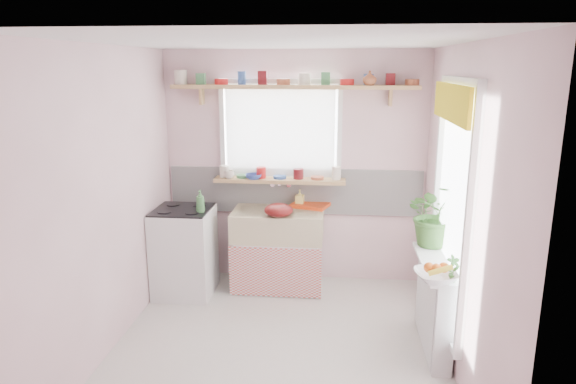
# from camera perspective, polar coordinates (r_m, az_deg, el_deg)

# --- Properties ---
(room) EXTENTS (3.20, 3.20, 3.20)m
(room) POSITION_cam_1_polar(r_m,az_deg,el_deg) (4.79, 7.88, 2.17)
(room) COLOR beige
(room) RESTS_ON ground
(sink_unit) EXTENTS (0.95, 0.65, 1.11)m
(sink_unit) POSITION_cam_1_polar(r_m,az_deg,el_deg) (5.50, -1.11, -6.31)
(sink_unit) COLOR white
(sink_unit) RESTS_ON ground
(cooker) EXTENTS (0.58, 0.58, 0.93)m
(cooker) POSITION_cam_1_polar(r_m,az_deg,el_deg) (5.46, -11.43, -6.45)
(cooker) COLOR white
(cooker) RESTS_ON ground
(radiator_ledge) EXTENTS (0.22, 0.95, 0.78)m
(radiator_ledge) POSITION_cam_1_polar(r_m,az_deg,el_deg) (4.55, 15.97, -11.87)
(radiator_ledge) COLOR white
(radiator_ledge) RESTS_ON ground
(windowsill) EXTENTS (1.40, 0.22, 0.04)m
(windowsill) POSITION_cam_1_polar(r_m,az_deg,el_deg) (5.48, -0.92, 1.32)
(windowsill) COLOR tan
(windowsill) RESTS_ON room
(pine_shelf) EXTENTS (2.52, 0.24, 0.04)m
(pine_shelf) POSITION_cam_1_polar(r_m,az_deg,el_deg) (5.33, 0.66, 11.60)
(pine_shelf) COLOR tan
(pine_shelf) RESTS_ON room
(shelf_crockery) EXTENTS (2.47, 0.11, 0.12)m
(shelf_crockery) POSITION_cam_1_polar(r_m,az_deg,el_deg) (5.33, 0.20, 12.40)
(shelf_crockery) COLOR silver
(shelf_crockery) RESTS_ON pine_shelf
(sill_crockery) EXTENTS (1.35, 0.11, 0.12)m
(sill_crockery) POSITION_cam_1_polar(r_m,az_deg,el_deg) (5.47, -1.10, 2.09)
(sill_crockery) COLOR silver
(sill_crockery) RESTS_ON windowsill
(dish_tray) EXTENTS (0.44, 0.38, 0.04)m
(dish_tray) POSITION_cam_1_polar(r_m,az_deg,el_deg) (5.54, 2.49, -1.45)
(dish_tray) COLOR #E54214
(dish_tray) RESTS_ON sink_unit
(colander) EXTENTS (0.32, 0.32, 0.13)m
(colander) POSITION_cam_1_polar(r_m,az_deg,el_deg) (5.17, -1.05, -2.03)
(colander) COLOR #611010
(colander) RESTS_ON sink_unit
(jade_plant) EXTENTS (0.57, 0.51, 0.58)m
(jade_plant) POSITION_cam_1_polar(r_m,az_deg,el_deg) (4.69, 16.06, -2.38)
(jade_plant) COLOR #396628
(jade_plant) RESTS_ON radiator_ledge
(fruit_bowl) EXTENTS (0.36, 0.36, 0.08)m
(fruit_bowl) POSITION_cam_1_polar(r_m,az_deg,el_deg) (4.01, 16.10, -8.99)
(fruit_bowl) COLOR silver
(fruit_bowl) RESTS_ON radiator_ledge
(herb_pot) EXTENTS (0.13, 0.11, 0.21)m
(herb_pot) POSITION_cam_1_polar(r_m,az_deg,el_deg) (4.01, 17.87, -8.12)
(herb_pot) COLOR #306327
(herb_pot) RESTS_ON radiator_ledge
(soap_bottle_sink) EXTENTS (0.10, 0.10, 0.19)m
(soap_bottle_sink) POSITION_cam_1_polar(r_m,az_deg,el_deg) (5.53, 1.31, -0.68)
(soap_bottle_sink) COLOR #F8E36E
(soap_bottle_sink) RESTS_ON sink_unit
(sill_cup) EXTENTS (0.14, 0.14, 0.09)m
(sill_cup) POSITION_cam_1_polar(r_m,az_deg,el_deg) (5.50, -6.60, 1.95)
(sill_cup) COLOR beige
(sill_cup) RESTS_ON windowsill
(sill_bowl) EXTENTS (0.23, 0.23, 0.05)m
(sill_bowl) POSITION_cam_1_polar(r_m,az_deg,el_deg) (5.45, -3.87, 1.73)
(sill_bowl) COLOR #334DA8
(sill_bowl) RESTS_ON windowsill
(shelf_vase) EXTENTS (0.15, 0.15, 0.14)m
(shelf_vase) POSITION_cam_1_polar(r_m,az_deg,el_deg) (5.25, 9.06, 12.40)
(shelf_vase) COLOR #9D5230
(shelf_vase) RESTS_ON pine_shelf
(cooker_bottle) EXTENTS (0.09, 0.10, 0.23)m
(cooker_bottle) POSITION_cam_1_polar(r_m,az_deg,el_deg) (5.14, -9.72, -1.03)
(cooker_bottle) COLOR #3F7E42
(cooker_bottle) RESTS_ON cooker
(fruit) EXTENTS (0.20, 0.14, 0.10)m
(fruit) POSITION_cam_1_polar(r_m,az_deg,el_deg) (3.99, 16.23, -8.15)
(fruit) COLOR orange
(fruit) RESTS_ON fruit_bowl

